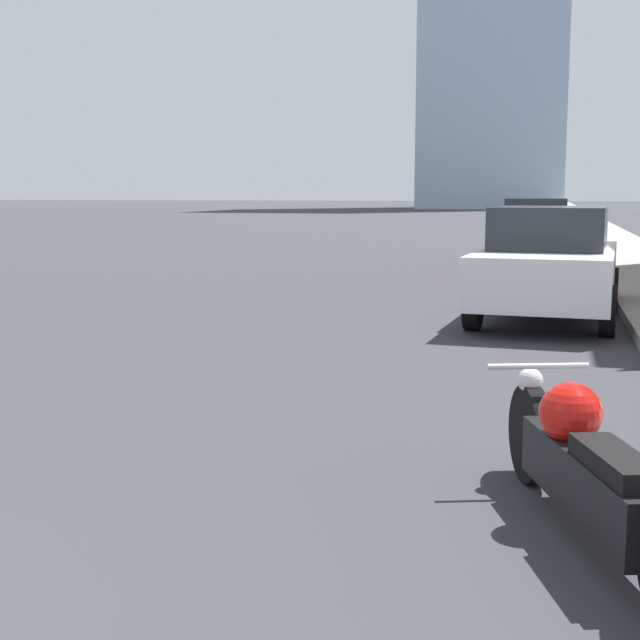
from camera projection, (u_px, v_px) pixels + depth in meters
The scene contains 4 objects.
sidewalk at pixel (599, 232), 39.58m from camera, with size 2.26×240.00×0.15m.
motorcycle at pixel (586, 469), 4.60m from camera, with size 1.03×2.51×0.79m.
parked_car_white at pixel (549, 262), 12.68m from camera, with size 2.15×4.60×1.60m.
parked_car_silver at pixel (535, 230), 23.96m from camera, with size 1.99×3.83×1.65m.
Camera 1 is at (3.72, -1.58, 1.80)m, focal length 50.00 mm.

